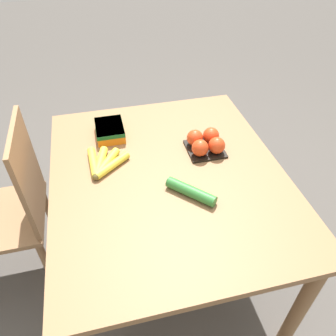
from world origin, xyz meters
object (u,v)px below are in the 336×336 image
at_px(tomato_pack, 206,143).
at_px(carrot_bag, 110,130).
at_px(banana_bunch, 103,164).
at_px(cucumber_near, 191,191).
at_px(chair, 14,210).

xyz_separation_m(tomato_pack, carrot_bag, (0.22, 0.42, -0.01)).
bearing_deg(banana_bunch, tomato_pack, -88.89).
bearing_deg(banana_bunch, cucumber_near, -128.59).
bearing_deg(carrot_bag, chair, 107.81).
height_order(chair, carrot_bag, chair).
bearing_deg(cucumber_near, banana_bunch, 51.41).
height_order(banana_bunch, tomato_pack, tomato_pack).
bearing_deg(chair, banana_bunch, 81.24).
xyz_separation_m(tomato_pack, cucumber_near, (-0.27, 0.15, -0.02)).
height_order(carrot_bag, cucumber_near, carrot_bag).
distance_m(chair, tomato_pack, 0.97).
height_order(banana_bunch, carrot_bag, carrot_bag).
bearing_deg(carrot_bag, cucumber_near, -151.18).
relative_size(chair, banana_bunch, 4.57).
height_order(banana_bunch, cucumber_near, cucumber_near).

